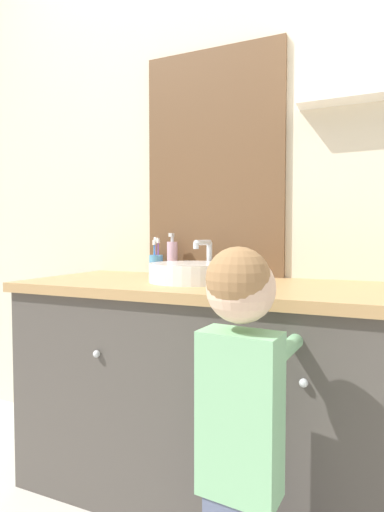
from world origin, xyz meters
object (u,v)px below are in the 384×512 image
Objects in this scene: soap_dispenser at (172,258)px; toothbrush_holder at (156,263)px; child_figure at (241,405)px; sink_basin at (193,272)px.

toothbrush_holder is at bearing -177.25° from soap_dispenser.
toothbrush_holder is at bearing 130.19° from child_figure.
sink_basin is at bearing -48.28° from soap_dispenser.
child_figure is at bearing -49.81° from toothbrush_holder.
toothbrush_holder is (-0.27, 0.21, 0.01)m from sink_basin.
toothbrush_holder is 0.08m from soap_dispenser.
child_figure is (0.53, -0.73, -0.29)m from soap_dispenser.
sink_basin reaches higher than child_figure.
toothbrush_holder is at bearing 142.21° from sink_basin.
sink_basin is 0.29m from soap_dispenser.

